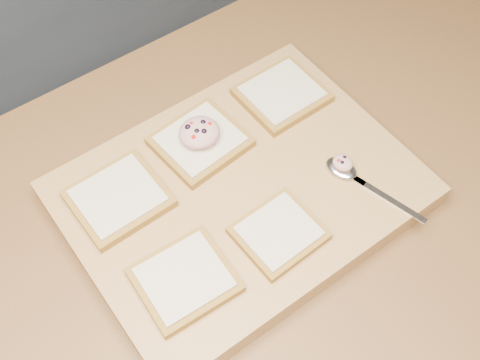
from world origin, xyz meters
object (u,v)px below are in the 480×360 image
object	(u,v)px
spoon	(348,173)
tuna_salad_dollop	(199,132)
bread_far_center	(200,141)
cutting_board	(240,193)

from	to	relation	value
spoon	tuna_salad_dollop	bearing A→B (deg)	129.96
bread_far_center	tuna_salad_dollop	size ratio (longest dim) A/B	2.17
cutting_board	tuna_salad_dollop	world-z (taller)	tuna_salad_dollop
bread_far_center	spoon	size ratio (longest dim) A/B	0.81
cutting_board	spoon	distance (m)	0.16
tuna_salad_dollop	bread_far_center	bearing A→B (deg)	49.53
cutting_board	bread_far_center	xyz separation A→B (m)	(-0.00, 0.10, 0.03)
cutting_board	spoon	bearing A→B (deg)	-29.15
bread_far_center	tuna_salad_dollop	world-z (taller)	tuna_salad_dollop
cutting_board	tuna_salad_dollop	bearing A→B (deg)	93.09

